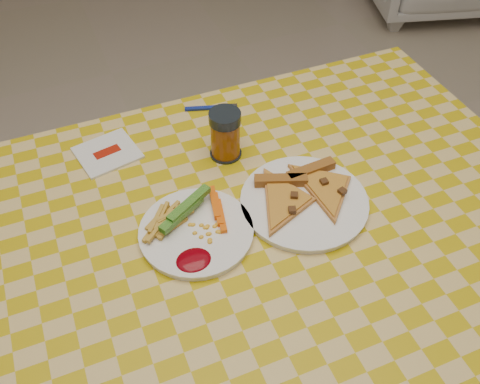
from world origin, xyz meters
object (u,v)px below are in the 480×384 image
Objects in this scene: table at (249,246)px; plate_left at (196,233)px; plate_right at (304,203)px; drink_glass at (225,135)px.

table is 5.91× the size of plate_left.
plate_right is 2.23× the size of drink_glass.
plate_left reaches higher than table.
plate_right reaches higher than table.
drink_glass is (0.03, 0.21, 0.13)m from table.
table is 5.04× the size of plate_right.
table is 11.23× the size of drink_glass.
table is 0.25m from drink_glass.
plate_left is (-0.11, 0.01, 0.08)m from table.
plate_right is (0.12, 0.00, 0.08)m from table.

